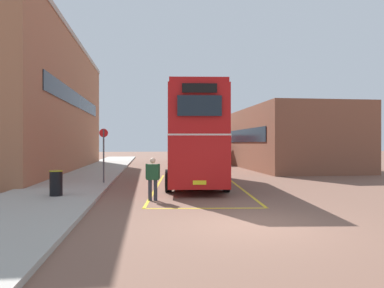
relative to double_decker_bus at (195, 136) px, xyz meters
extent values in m
plane|color=brown|center=(0.16, 4.86, -2.51)|extent=(135.60, 135.60, 0.00)
cube|color=#A39E93|center=(-6.34, 7.26, -2.44)|extent=(4.00, 57.60, 0.14)
cube|color=#9E6647|center=(-11.17, 10.08, 2.48)|extent=(6.47, 24.52, 9.98)
cube|color=#232D38|center=(-7.91, 10.08, 2.97)|extent=(0.06, 18.64, 1.10)
cube|color=#A89E8E|center=(-11.17, 10.08, 7.64)|extent=(6.59, 24.64, 0.36)
cube|color=brown|center=(9.37, 10.23, 0.03)|extent=(7.42, 13.65, 5.08)
cube|color=#19232D|center=(5.63, 10.23, 0.28)|extent=(0.06, 10.37, 1.10)
cylinder|color=black|center=(-0.96, 3.24, -2.01)|extent=(0.38, 1.02, 1.00)
cylinder|color=black|center=(1.57, 2.99, -2.01)|extent=(0.38, 1.02, 1.00)
cylinder|color=black|center=(-1.57, -2.99, -2.01)|extent=(0.38, 1.02, 1.00)
cylinder|color=black|center=(0.96, -3.24, -2.01)|extent=(0.38, 1.02, 1.00)
cube|color=#B71414|center=(0.00, 0.00, -1.11)|extent=(3.43, 10.29, 2.10)
cube|color=#B71414|center=(0.00, 0.00, 0.99)|extent=(3.41, 10.09, 2.10)
cube|color=#B71414|center=(0.00, 0.00, 2.14)|extent=(3.31, 9.98, 0.20)
cube|color=white|center=(0.00, 0.00, -0.06)|extent=(3.45, 10.19, 0.14)
cube|color=#19232D|center=(-1.24, 0.12, -0.81)|extent=(0.84, 8.24, 0.84)
cube|color=#19232D|center=(-1.24, 0.12, 1.09)|extent=(0.84, 8.24, 0.84)
cube|color=#19232D|center=(1.24, -0.12, -0.81)|extent=(0.84, 8.24, 0.84)
cube|color=#19232D|center=(1.24, -0.12, 1.09)|extent=(0.84, 8.24, 0.84)
cube|color=#19232D|center=(-0.50, -5.04, 1.09)|extent=(1.72, 0.21, 0.80)
cube|color=black|center=(-0.50, -5.04, 1.77)|extent=(1.35, 0.17, 0.36)
cube|color=#19232D|center=(0.50, 5.04, -0.71)|extent=(1.96, 0.23, 1.00)
cube|color=yellow|center=(-0.50, -5.04, -1.88)|extent=(0.52, 0.08, 0.16)
cylinder|color=black|center=(1.78, 23.69, -2.05)|extent=(0.35, 0.94, 0.92)
cylinder|color=black|center=(4.27, 23.94, -2.05)|extent=(0.35, 0.94, 0.92)
cylinder|color=black|center=(2.37, 17.75, -2.05)|extent=(0.35, 0.94, 0.92)
cylinder|color=black|center=(4.86, 18.00, -2.05)|extent=(0.35, 0.94, 0.92)
cube|color=#B71414|center=(3.32, 20.84, -0.91)|extent=(3.40, 10.14, 2.60)
cube|color=silver|center=(3.32, 20.84, 0.45)|extent=(3.22, 9.73, 0.12)
cube|color=#19232D|center=(2.09, 20.72, -0.56)|extent=(0.82, 7.92, 0.96)
cube|color=#19232D|center=(4.55, 20.96, -0.56)|extent=(0.82, 7.92, 0.96)
cube|color=#19232D|center=(2.82, 25.81, -0.61)|extent=(1.93, 0.23, 1.10)
cylinder|color=#2D2D38|center=(-2.19, -5.23, -2.12)|extent=(0.14, 0.14, 0.78)
cylinder|color=#2D2D38|center=(-2.39, -5.20, -2.12)|extent=(0.14, 0.14, 0.78)
cube|color=#1E4728|center=(-2.29, -5.21, -1.44)|extent=(0.48, 0.28, 0.58)
cylinder|color=#1E4728|center=(-2.07, -5.25, -1.41)|extent=(0.09, 0.09, 0.56)
cylinder|color=#1E4728|center=(-2.52, -5.18, -1.41)|extent=(0.09, 0.09, 0.56)
sphere|color=beige|center=(-2.30, -5.23, -1.01)|extent=(0.21, 0.21, 0.21)
cylinder|color=black|center=(-5.96, -4.48, -1.91)|extent=(0.47, 0.47, 0.93)
cylinder|color=olive|center=(-5.96, -4.48, -1.42)|extent=(0.50, 0.50, 0.04)
cylinder|color=#4C4C51|center=(-4.72, -0.06, -1.01)|extent=(0.08, 0.08, 2.72)
cylinder|color=red|center=(-4.72, -0.06, 0.16)|extent=(0.43, 0.15, 0.44)
cube|color=gold|center=(-2.02, -0.81, -2.51)|extent=(1.30, 12.05, 0.01)
cube|color=gold|center=(2.02, -1.21, -2.51)|extent=(1.30, 12.05, 0.01)
cube|color=gold|center=(-0.59, -7.03, -2.51)|extent=(4.17, 0.53, 0.01)
camera|label=1|loc=(-2.48, -18.50, -0.37)|focal=33.05mm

